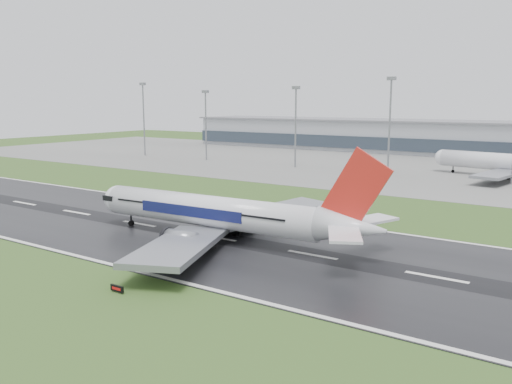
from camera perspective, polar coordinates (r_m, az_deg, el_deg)
The scene contains 10 objects.
ground at distance 111.17m, azimuth -12.50°, elevation -3.41°, with size 520.00×520.00×0.00m, color #2D4C1B.
runway at distance 111.16m, azimuth -12.50°, elevation -3.39°, with size 400.00×45.00×0.10m, color black.
apron at distance 215.87m, azimuth 12.17°, elevation 2.95°, with size 400.00×130.00×0.08m, color slate.
terminal at distance 271.70m, azimuth 16.94°, elevation 5.69°, with size 240.00×36.00×15.00m, color #989CA3.
main_airliner at distance 93.69m, azimuth -3.28°, elevation -0.21°, with size 58.28×55.50×17.21m, color silver, non-canonical shape.
runway_sign at distance 73.02m, azimuth -14.78°, elevation -10.10°, with size 2.30×0.26×1.04m, color black, non-canonical shape.
floodmast_0 at distance 249.90m, azimuth -12.02°, elevation 7.54°, with size 0.64×0.64×32.04m, color gray.
floodmast_1 at distance 225.28m, azimuth -5.43°, elevation 7.00°, with size 0.64×0.64×28.25m, color gray.
floodmast_2 at distance 200.71m, azimuth 4.29°, elevation 6.83°, with size 0.64×0.64×29.28m, color gray.
floodmast_3 at distance 185.45m, azimuth 14.22°, elevation 6.70°, with size 0.64×0.64×31.80m, color gray.
Camera 1 is at (78.67, -74.47, 24.98)m, focal length 37.02 mm.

